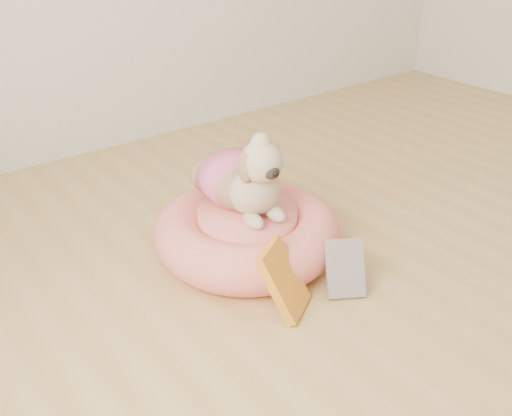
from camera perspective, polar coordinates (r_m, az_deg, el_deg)
pet_bed at (r=2.03m, az=-0.86°, el=-2.40°), size 0.66×0.66×0.17m
dog at (r=1.94m, az=-1.45°, el=4.36°), size 0.34×0.46×0.32m
book_yellow at (r=1.75m, az=2.79°, el=-7.20°), size 0.20×0.19×0.22m
book_white at (r=1.86m, az=8.89°, el=-5.96°), size 0.17×0.16×0.17m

